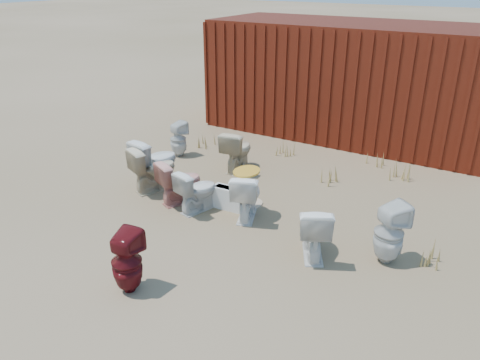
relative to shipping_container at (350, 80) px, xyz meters
The scene contains 22 objects.
ground 5.34m from the shipping_container, 90.00° to the right, with size 100.00×100.00×0.00m, color brown.
shipping_container is the anchor object (origin of this frame).
toilet_front_a 4.84m from the shipping_container, 112.22° to the right, with size 0.46×0.80×0.82m, color silver.
toilet_front_pink 4.95m from the shipping_container, 101.84° to the right, with size 0.39×0.69×0.70m, color tan.
toilet_front_c 4.98m from the shipping_container, 97.08° to the right, with size 0.37×0.65×0.67m, color silver.
toilet_front_maroon 6.92m from the shipping_container, 90.80° to the right, with size 0.34×0.35×0.77m, color maroon.
toilet_front_e 5.33m from the shipping_container, 74.65° to the right, with size 0.41×0.73×0.74m, color white.
toilet_back_a 4.02m from the shipping_container, 125.88° to the right, with size 0.31×0.32×0.70m, color silver.
toilet_back_beige_left 3.41m from the shipping_container, 106.53° to the right, with size 0.43×0.75×0.76m, color beige.
toilet_back_beige_right 5.00m from the shipping_container, 109.56° to the right, with size 0.43×0.75×0.77m, color #C8B692.
toilet_back_yellowlid 4.73m from the shipping_container, 88.25° to the right, with size 0.41×0.71×0.73m, color white.
toilet_back_e 5.30m from the shipping_container, 64.57° to the right, with size 0.37×0.37×0.82m, color silver.
yellow_lid 4.67m from the shipping_container, 88.25° to the right, with size 0.37×0.46×0.03m, color gold.
loose_tank 4.68m from the shipping_container, 92.95° to the right, with size 0.50×0.20×0.35m, color white.
loose_lid_near 4.47m from the shipping_container, 90.28° to the right, with size 0.38×0.49×0.02m, color tan.
loose_lid_far 4.89m from the shipping_container, 124.73° to the right, with size 0.36×0.47×0.02m, color #C4B28E.
weed_clump_a 3.46m from the shipping_container, 132.09° to the right, with size 0.36×0.36×0.28m, color olive.
weed_clump_b 3.09m from the shipping_container, 76.44° to the right, with size 0.32×0.32×0.31m, color olive.
weed_clump_c 2.90m from the shipping_container, 49.95° to the right, with size 0.36×0.36×0.33m, color olive.
weed_clump_d 2.36m from the shipping_container, 103.58° to the right, with size 0.30×0.30×0.26m, color olive.
weed_clump_e 2.33m from the shipping_container, 55.27° to the right, with size 0.34×0.34×0.27m, color olive.
weed_clump_f 5.37m from the shipping_container, 58.42° to the right, with size 0.28×0.28×0.27m, color olive.
Camera 1 is at (3.30, -4.77, 3.37)m, focal length 35.00 mm.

